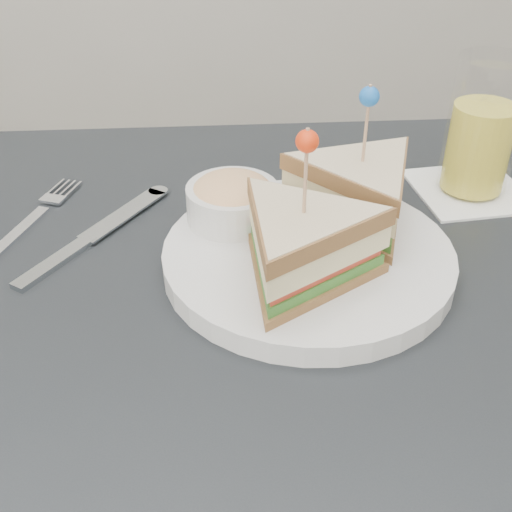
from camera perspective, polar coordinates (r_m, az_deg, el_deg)
name	(u,v)px	position (r m, az deg, el deg)	size (l,w,h in m)	color
table	(246,374)	(0.61, -0.89, -10.43)	(0.80, 0.80, 0.75)	black
plate_meal	(316,224)	(0.59, 5.39, 2.81)	(0.31, 0.29, 0.16)	silver
cutlery_fork	(35,216)	(0.72, -19.01, 3.40)	(0.08, 0.17, 0.01)	white
cutlery_knife	(92,237)	(0.66, -14.41, 1.66)	(0.14, 0.19, 0.01)	#B5BBC0
drink_set	(481,136)	(0.74, 19.35, 10.05)	(0.13, 0.13, 0.15)	white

